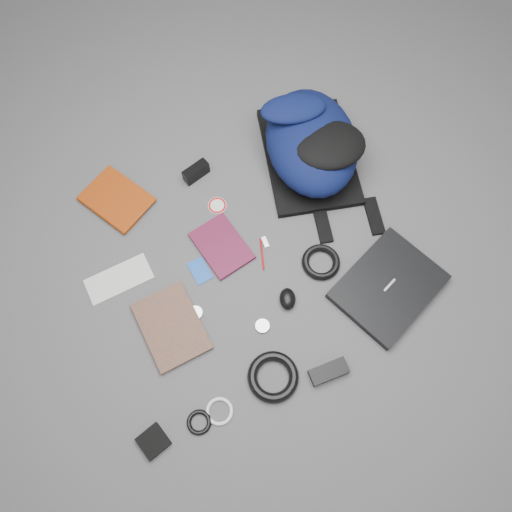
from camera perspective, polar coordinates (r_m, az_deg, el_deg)
name	(u,v)px	position (r m, az deg, el deg)	size (l,w,h in m)	color
ground	(256,258)	(1.80, 0.00, -0.23)	(4.00, 4.00, 0.00)	#4F4F51
backpack	(311,142)	(1.91, 6.34, 12.83)	(0.36, 0.52, 0.22)	black
laptop	(388,287)	(1.80, 14.88, -3.39)	(0.35, 0.27, 0.04)	black
textbook_red	(100,217)	(1.94, -17.40, 4.29)	(0.18, 0.24, 0.03)	maroon
comic_book	(145,340)	(1.74, -12.56, -9.32)	(0.19, 0.27, 0.02)	#A9590C
envelope	(119,279)	(1.83, -15.41, -2.55)	(0.23, 0.10, 0.00)	silver
dvd_case	(222,246)	(1.81, -3.95, 1.15)	(0.15, 0.22, 0.02)	#430C21
compact_camera	(196,172)	(1.93, -6.87, 9.53)	(0.10, 0.04, 0.06)	black
sticker_disc	(217,205)	(1.89, -4.45, 5.78)	(0.07, 0.07, 0.00)	silver
pen_teal	(228,231)	(1.84, -3.16, 2.93)	(0.01, 0.01, 0.12)	#0E7183
pen_red	(262,254)	(1.80, 0.70, 0.25)	(0.01, 0.01, 0.12)	#A60D0C
id_badge	(200,271)	(1.79, -6.43, -1.69)	(0.06, 0.09, 0.00)	#174BAE
usb_black	(233,250)	(1.80, -2.70, 0.66)	(0.02, 0.06, 0.01)	black
usb_silver	(265,242)	(1.82, 1.07, 1.58)	(0.02, 0.04, 0.01)	#A8A8AB
mouse	(288,299)	(1.73, 3.63, -4.91)	(0.06, 0.08, 0.04)	black
headphone_left	(195,313)	(1.74, -6.93, -6.48)	(0.05, 0.05, 0.01)	#ACACAF
headphone_right	(262,326)	(1.72, 0.74, -8.01)	(0.05, 0.05, 0.01)	#A5A5A7
cable_coil	(321,262)	(1.79, 7.43, -0.69)	(0.14, 0.14, 0.03)	black
power_brick	(329,372)	(1.69, 8.29, -12.94)	(0.13, 0.05, 0.03)	black
power_cord_coil	(273,377)	(1.67, 1.96, -13.62)	(0.17, 0.17, 0.03)	black
pouch	(153,441)	(1.69, -11.65, -20.04)	(0.08, 0.08, 0.02)	black
earbud_coil	(199,422)	(1.68, -6.53, -18.35)	(0.08, 0.08, 0.01)	black
white_cable_coil	(219,411)	(1.68, -4.20, -17.27)	(0.09, 0.09, 0.01)	silver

